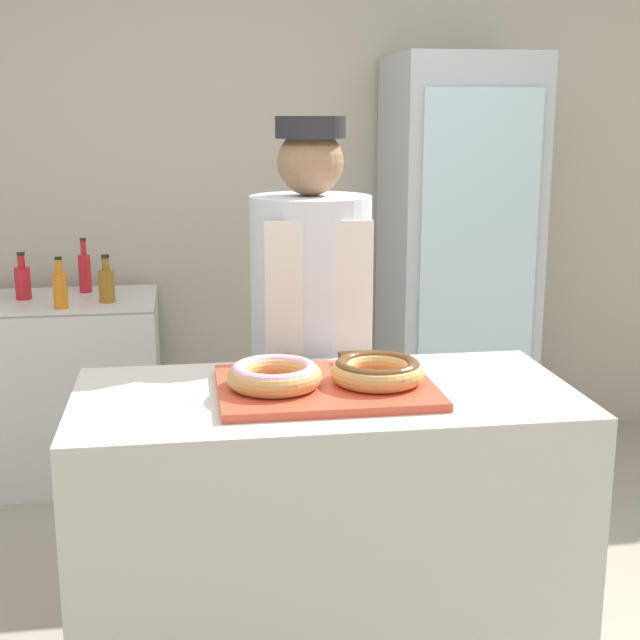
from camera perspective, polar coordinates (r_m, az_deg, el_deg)
wall_back at (r=4.48m, az=-3.98°, el=8.85°), size 8.00×0.06×2.70m
display_counter at (r=2.65m, az=0.34°, el=-14.21°), size 1.39×0.67×0.93m
serving_tray at (r=2.47m, az=0.35°, el=-4.32°), size 0.59×0.46×0.02m
donut_light_glaze at (r=2.42m, az=-2.93°, el=-3.50°), size 0.26×0.26×0.07m
donut_chocolate_glaze at (r=2.46m, az=3.69°, el=-3.21°), size 0.26×0.26×0.07m
brownie_back_left at (r=2.61m, az=-2.65°, el=-2.73°), size 0.08×0.08×0.03m
brownie_back_right at (r=2.64m, az=2.15°, el=-2.54°), size 0.08×0.08×0.03m
baker_person at (r=3.05m, az=-0.57°, el=-2.24°), size 0.41×0.41×1.67m
beverage_fridge at (r=4.33m, az=8.71°, el=3.53°), size 0.65×0.65×1.94m
chest_freezer at (r=4.31m, az=-16.46°, el=-4.26°), size 0.93×0.56×0.86m
bottle_red at (r=4.29m, az=-14.82°, el=3.03°), size 0.06×0.06×0.25m
bottle_amber at (r=4.05m, az=-13.51°, el=2.25°), size 0.07×0.07×0.21m
bottle_orange at (r=3.97m, az=-16.29°, el=1.95°), size 0.06×0.06×0.22m
bottle_red_b at (r=4.22m, az=-18.49°, el=2.37°), size 0.07×0.07×0.21m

